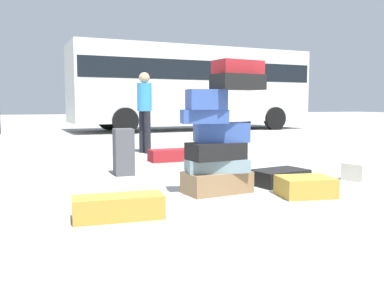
{
  "coord_description": "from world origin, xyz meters",
  "views": [
    {
      "loc": [
        -2.1,
        -3.85,
        1.01
      ],
      "look_at": [
        -0.09,
        1.12,
        0.49
      ],
      "focal_mm": 38.6,
      "sensor_mm": 36.0,
      "label": 1
    }
  ],
  "objects_px": {
    "suitcase_tan_foreground_near": "(118,207)",
    "suitcase_cream_left_side": "(362,170)",
    "suitcase_tower": "(220,139)",
    "suitcase_black_foreground_far": "(280,177)",
    "person_tourist_with_camera": "(145,105)",
    "suitcase_charcoal_behind_tower": "(124,152)",
    "suitcase_maroon_white_trunk": "(170,155)",
    "parked_bus": "(192,83)",
    "suitcase_tan_right_side": "(305,187)"
  },
  "relations": [
    {
      "from": "suitcase_tower",
      "to": "suitcase_tan_foreground_near",
      "type": "xyz_separation_m",
      "value": [
        -1.29,
        -0.62,
        -0.52
      ]
    },
    {
      "from": "parked_bus",
      "to": "suitcase_tan_foreground_near",
      "type": "bearing_deg",
      "value": -116.7
    },
    {
      "from": "suitcase_tan_foreground_near",
      "to": "suitcase_cream_left_side",
      "type": "distance_m",
      "value": 3.55
    },
    {
      "from": "suitcase_tan_right_side",
      "to": "suitcase_tan_foreground_near",
      "type": "xyz_separation_m",
      "value": [
        -2.1,
        -0.12,
        -0.0
      ]
    },
    {
      "from": "suitcase_tower",
      "to": "person_tourist_with_camera",
      "type": "xyz_separation_m",
      "value": [
        0.27,
        4.09,
        0.37
      ]
    },
    {
      "from": "suitcase_charcoal_behind_tower",
      "to": "suitcase_cream_left_side",
      "type": "bearing_deg",
      "value": -25.41
    },
    {
      "from": "suitcase_tower",
      "to": "suitcase_maroon_white_trunk",
      "type": "xyz_separation_m",
      "value": [
        0.35,
        2.74,
        -0.52
      ]
    },
    {
      "from": "suitcase_tan_right_side",
      "to": "suitcase_black_foreground_far",
      "type": "relative_size",
      "value": 0.85
    },
    {
      "from": "suitcase_tan_foreground_near",
      "to": "suitcase_cream_left_side",
      "type": "xyz_separation_m",
      "value": [
        3.48,
        0.71,
        0.01
      ]
    },
    {
      "from": "suitcase_charcoal_behind_tower",
      "to": "parked_bus",
      "type": "distance_m",
      "value": 10.63
    },
    {
      "from": "suitcase_maroon_white_trunk",
      "to": "person_tourist_with_camera",
      "type": "bearing_deg",
      "value": 92.74
    },
    {
      "from": "suitcase_maroon_white_trunk",
      "to": "suitcase_black_foreground_far",
      "type": "height_order",
      "value": "suitcase_maroon_white_trunk"
    },
    {
      "from": "parked_bus",
      "to": "suitcase_maroon_white_trunk",
      "type": "bearing_deg",
      "value": -116.3
    },
    {
      "from": "suitcase_charcoal_behind_tower",
      "to": "person_tourist_with_camera",
      "type": "distance_m",
      "value": 2.74
    },
    {
      "from": "person_tourist_with_camera",
      "to": "suitcase_maroon_white_trunk",
      "type": "bearing_deg",
      "value": -14.06
    },
    {
      "from": "suitcase_tower",
      "to": "suitcase_tan_right_side",
      "type": "height_order",
      "value": "suitcase_tower"
    },
    {
      "from": "suitcase_cream_left_side",
      "to": "parked_bus",
      "type": "relative_size",
      "value": 0.06
    },
    {
      "from": "suitcase_tan_foreground_near",
      "to": "suitcase_cream_left_side",
      "type": "bearing_deg",
      "value": 16.53
    },
    {
      "from": "suitcase_maroon_white_trunk",
      "to": "suitcase_cream_left_side",
      "type": "relative_size",
      "value": 1.22
    },
    {
      "from": "suitcase_tan_foreground_near",
      "to": "parked_bus",
      "type": "bearing_deg",
      "value": 69.93
    },
    {
      "from": "suitcase_cream_left_side",
      "to": "parked_bus",
      "type": "height_order",
      "value": "parked_bus"
    },
    {
      "from": "suitcase_tan_foreground_near",
      "to": "suitcase_black_foreground_far",
      "type": "relative_size",
      "value": 1.17
    },
    {
      "from": "person_tourist_with_camera",
      "to": "suitcase_black_foreground_far",
      "type": "bearing_deg",
      "value": -8.2
    },
    {
      "from": "suitcase_tower",
      "to": "suitcase_cream_left_side",
      "type": "height_order",
      "value": "suitcase_tower"
    },
    {
      "from": "suitcase_maroon_white_trunk",
      "to": "parked_bus",
      "type": "relative_size",
      "value": 0.08
    },
    {
      "from": "suitcase_cream_left_side",
      "to": "suitcase_tan_foreground_near",
      "type": "bearing_deg",
      "value": 170.56
    },
    {
      "from": "suitcase_tower",
      "to": "suitcase_cream_left_side",
      "type": "xyz_separation_m",
      "value": [
        2.19,
        0.09,
        -0.51
      ]
    },
    {
      "from": "parked_bus",
      "to": "suitcase_black_foreground_far",
      "type": "bearing_deg",
      "value": -108.17
    },
    {
      "from": "suitcase_tower",
      "to": "parked_bus",
      "type": "relative_size",
      "value": 0.16
    },
    {
      "from": "suitcase_maroon_white_trunk",
      "to": "suitcase_charcoal_behind_tower",
      "type": "bearing_deg",
      "value": -134.92
    },
    {
      "from": "suitcase_cream_left_side",
      "to": "person_tourist_with_camera",
      "type": "height_order",
      "value": "person_tourist_with_camera"
    },
    {
      "from": "suitcase_tan_right_side",
      "to": "suitcase_maroon_white_trunk",
      "type": "relative_size",
      "value": 0.78
    },
    {
      "from": "suitcase_tan_foreground_near",
      "to": "person_tourist_with_camera",
      "type": "height_order",
      "value": "person_tourist_with_camera"
    },
    {
      "from": "suitcase_tower",
      "to": "suitcase_tan_right_side",
      "type": "distance_m",
      "value": 1.08
    },
    {
      "from": "suitcase_charcoal_behind_tower",
      "to": "suitcase_tan_right_side",
      "type": "bearing_deg",
      "value": -51.61
    },
    {
      "from": "suitcase_black_foreground_far",
      "to": "parked_bus",
      "type": "xyz_separation_m",
      "value": [
        3.21,
        10.81,
        1.74
      ]
    },
    {
      "from": "suitcase_black_foreground_far",
      "to": "parked_bus",
      "type": "distance_m",
      "value": 11.41
    },
    {
      "from": "suitcase_black_foreground_far",
      "to": "suitcase_tan_foreground_near",
      "type": "bearing_deg",
      "value": -169.4
    },
    {
      "from": "suitcase_tower",
      "to": "suitcase_maroon_white_trunk",
      "type": "bearing_deg",
      "value": 82.72
    },
    {
      "from": "suitcase_maroon_white_trunk",
      "to": "suitcase_tower",
      "type": "bearing_deg",
      "value": -98.02
    },
    {
      "from": "suitcase_charcoal_behind_tower",
      "to": "suitcase_cream_left_side",
      "type": "height_order",
      "value": "suitcase_charcoal_behind_tower"
    },
    {
      "from": "suitcase_maroon_white_trunk",
      "to": "person_tourist_with_camera",
      "type": "distance_m",
      "value": 1.62
    },
    {
      "from": "suitcase_tower",
      "to": "person_tourist_with_camera",
      "type": "height_order",
      "value": "person_tourist_with_camera"
    },
    {
      "from": "suitcase_tower",
      "to": "suitcase_charcoal_behind_tower",
      "type": "height_order",
      "value": "suitcase_tower"
    },
    {
      "from": "suitcase_tan_foreground_near",
      "to": "suitcase_black_foreground_far",
      "type": "height_order",
      "value": "suitcase_tan_foreground_near"
    },
    {
      "from": "suitcase_tower",
      "to": "suitcase_charcoal_behind_tower",
      "type": "distance_m",
      "value": 1.81
    },
    {
      "from": "suitcase_tan_right_side",
      "to": "suitcase_cream_left_side",
      "type": "xyz_separation_m",
      "value": [
        1.38,
        0.59,
        0.01
      ]
    },
    {
      "from": "suitcase_tan_right_side",
      "to": "suitcase_maroon_white_trunk",
      "type": "height_order",
      "value": "suitcase_tan_right_side"
    },
    {
      "from": "person_tourist_with_camera",
      "to": "suitcase_cream_left_side",
      "type": "bearing_deg",
      "value": 8.14
    },
    {
      "from": "suitcase_tan_foreground_near",
      "to": "person_tourist_with_camera",
      "type": "relative_size",
      "value": 0.47
    }
  ]
}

